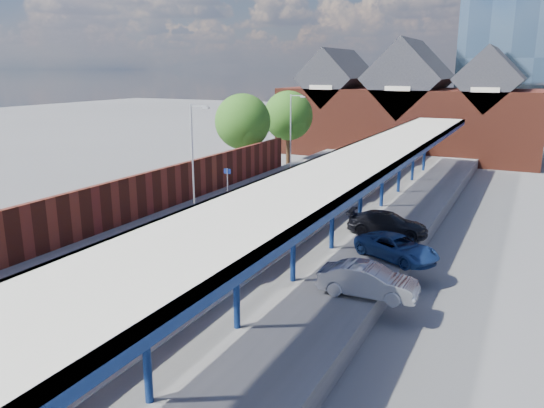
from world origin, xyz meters
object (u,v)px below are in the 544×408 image
at_px(parked_car_dark, 388,224).
at_px(parked_car_silver, 368,281).
at_px(parked_car_blue, 397,247).
at_px(platform_sign, 228,180).
at_px(lamp_post_d, 292,127).
at_px(train, 329,188).
at_px(lamp_post_c, 194,150).

bearing_deg(parked_car_dark, parked_car_silver, -173.94).
bearing_deg(parked_car_dark, parked_car_blue, -162.38).
xyz_separation_m(platform_sign, parked_car_silver, (13.49, -11.12, -1.01)).
bearing_deg(lamp_post_d, parked_car_silver, -59.41).
bearing_deg(train, platform_sign, -154.87).
height_order(platform_sign, parked_car_blue, platform_sign).
height_order(parked_car_silver, parked_car_dark, parked_car_silver).
height_order(train, lamp_post_d, lamp_post_d).
relative_size(platform_sign, parked_car_silver, 0.60).
distance_m(lamp_post_d, parked_car_silver, 29.37).
relative_size(lamp_post_d, parked_car_dark, 1.54).
xyz_separation_m(lamp_post_c, parked_car_blue, (14.86, -4.14, -3.38)).
bearing_deg(parked_car_silver, parked_car_blue, -2.39).
height_order(lamp_post_d, parked_car_blue, lamp_post_d).
bearing_deg(lamp_post_c, lamp_post_d, 90.00).
distance_m(lamp_post_d, parked_car_dark, 21.40).
xyz_separation_m(train, parked_car_dark, (5.56, -5.38, -0.46)).
height_order(lamp_post_c, lamp_post_d, same).
relative_size(parked_car_dark, parked_car_blue, 1.04).
xyz_separation_m(parked_car_dark, parked_car_blue, (1.45, -3.80, -0.05)).
bearing_deg(train, parked_car_blue, -52.66).
bearing_deg(train, lamp_post_c, -147.29).
relative_size(lamp_post_c, parked_car_silver, 1.69).
xyz_separation_m(lamp_post_d, platform_sign, (1.36, -14.00, -2.30)).
height_order(lamp_post_d, parked_car_dark, lamp_post_d).
bearing_deg(platform_sign, parked_car_silver, -39.49).
height_order(train, parked_car_dark, train).
relative_size(lamp_post_c, platform_sign, 2.80).
bearing_deg(parked_car_blue, train, 63.35).
height_order(train, platform_sign, platform_sign).
relative_size(parked_car_silver, parked_car_blue, 0.95).
xyz_separation_m(lamp_post_d, parked_car_silver, (14.85, -25.12, -3.31)).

